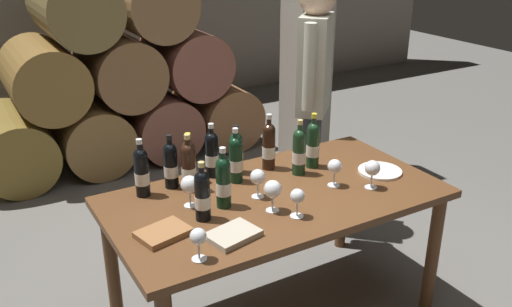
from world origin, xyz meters
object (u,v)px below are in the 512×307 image
object	(u,v)px
wine_glass_1	(198,238)
sommelier_presenting	(314,84)
wine_bottle_3	(299,151)
wine_glass_6	(273,190)
wine_glass_0	(190,185)
wine_bottle_1	(171,165)
wine_bottle_7	(236,152)
wine_bottle_2	(313,144)
serving_plate	(380,171)
leather_ledger	(163,233)
wine_glass_4	(335,167)
wine_bottle_0	(189,161)
wine_bottle_10	(223,182)
wine_bottle_8	(236,159)
dining_table	(276,210)
tasting_notebook	(233,235)
wine_bottle_9	(202,195)
wine_bottle_11	(188,167)
wine_bottle_5	(269,146)
wine_glass_5	(297,197)
wine_glass_2	(258,178)
wine_bottle_6	(142,172)
wine_bottle_4	(212,154)

from	to	relation	value
wine_glass_1	sommelier_presenting	xyz separation A→B (m)	(1.35, 1.09, 0.18)
wine_bottle_3	wine_glass_6	bearing A→B (deg)	-140.27
wine_glass_0	sommelier_presenting	distance (m)	1.37
wine_bottle_1	wine_glass_0	size ratio (longest dim) A/B	1.80
wine_bottle_7	wine_bottle_2	bearing A→B (deg)	-19.34
wine_bottle_3	serving_plate	xyz separation A→B (m)	(0.40, -0.21, -0.13)
wine_bottle_1	leather_ledger	distance (m)	0.50
wine_glass_4	wine_glass_6	distance (m)	0.43
wine_bottle_0	wine_bottle_3	world-z (taller)	wine_bottle_3
wine_bottle_10	wine_glass_4	xyz separation A→B (m)	(0.60, -0.09, -0.03)
wine_bottle_0	wine_bottle_8	distance (m)	0.25
dining_table	tasting_notebook	bearing A→B (deg)	-145.91
wine_bottle_9	wine_bottle_11	xyz separation A→B (m)	(0.07, 0.31, 0.01)
wine_glass_4	wine_bottle_0	bearing A→B (deg)	145.78
wine_bottle_5	wine_bottle_8	xyz separation A→B (m)	(-0.24, -0.06, -0.01)
wine_bottle_5	wine_glass_5	bearing A→B (deg)	-107.83
serving_plate	sommelier_presenting	xyz separation A→B (m)	(0.13, 0.82, 0.28)
wine_bottle_2	wine_bottle_3	xyz separation A→B (m)	(-0.12, -0.04, -0.00)
wine_bottle_2	wine_glass_2	size ratio (longest dim) A/B	2.09
serving_plate	wine_bottle_6	bearing A→B (deg)	162.21
wine_bottle_6	tasting_notebook	size ratio (longest dim) A/B	1.38
wine_glass_1	wine_bottle_2	bearing A→B (deg)	29.23
wine_bottle_1	wine_glass_4	size ratio (longest dim) A/B	1.94
wine_bottle_5	wine_glass_4	size ratio (longest dim) A/B	2.14
wine_bottle_11	dining_table	bearing A→B (deg)	-36.05
wine_bottle_10	sommelier_presenting	bearing A→B (deg)	34.96
wine_bottle_7	wine_glass_4	size ratio (longest dim) A/B	1.85
dining_table	wine_bottle_11	world-z (taller)	wine_bottle_11
wine_glass_5	serving_plate	xyz separation A→B (m)	(0.67, 0.18, -0.09)
wine_bottle_3	wine_bottle_10	distance (m)	0.54
wine_bottle_7	serving_plate	world-z (taller)	wine_bottle_7
tasting_notebook	wine_bottle_3	bearing A→B (deg)	20.58
wine_bottle_7	wine_bottle_11	distance (m)	0.32
wine_bottle_5	wine_glass_1	distance (m)	0.96
wine_bottle_8	wine_glass_6	xyz separation A→B (m)	(-0.00, -0.37, -0.02)
wine_glass_1	tasting_notebook	size ratio (longest dim) A/B	0.66
wine_bottle_1	wine_bottle_8	size ratio (longest dim) A/B	0.96
wine_bottle_8	wine_glass_4	size ratio (longest dim) A/B	2.02
wine_bottle_8	serving_plate	world-z (taller)	wine_bottle_8
wine_glass_2	tasting_notebook	size ratio (longest dim) A/B	0.69
wine_bottle_11	wine_glass_0	size ratio (longest dim) A/B	1.90
wine_bottle_1	wine_bottle_8	world-z (taller)	wine_bottle_8
wine_bottle_4	wine_bottle_8	size ratio (longest dim) A/B	1.00
wine_bottle_9	wine_glass_0	bearing A→B (deg)	89.89
wine_bottle_1	wine_bottle_9	world-z (taller)	same
wine_bottle_4	wine_glass_2	world-z (taller)	wine_bottle_4
wine_bottle_2	wine_bottle_4	bearing A→B (deg)	162.42
wine_bottle_2	wine_bottle_6	bearing A→B (deg)	171.60
wine_bottle_11	serving_plate	bearing A→B (deg)	-18.26
wine_glass_0	wine_glass_6	xyz separation A→B (m)	(0.32, -0.24, -0.00)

